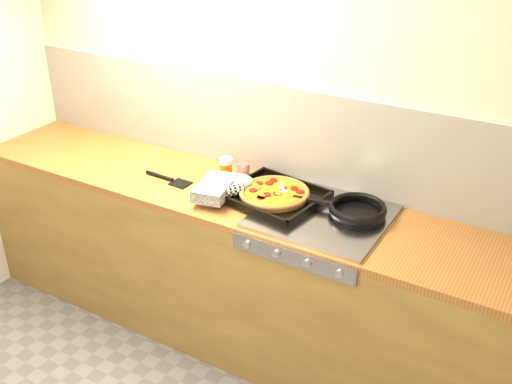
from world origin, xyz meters
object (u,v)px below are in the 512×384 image
Objects in this scene: juice_glass at (226,168)px; pizza_on_tray at (259,191)px; tomato_can at (243,173)px; frying_pan at (356,210)px.

pizza_on_tray is at bearing -24.23° from juice_glass.
tomato_can is 0.87× the size of juice_glass.
frying_pan is 0.75m from juice_glass.
frying_pan is 4.67× the size of tomato_can.
juice_glass is at bearing 155.77° from pizza_on_tray.
juice_glass is (-0.10, -0.02, 0.01)m from tomato_can.
frying_pan is at bearing -3.15° from juice_glass.
pizza_on_tray is 6.11× the size of tomato_can.
frying_pan is 4.04× the size of juice_glass.
juice_glass reaches higher than tomato_can.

